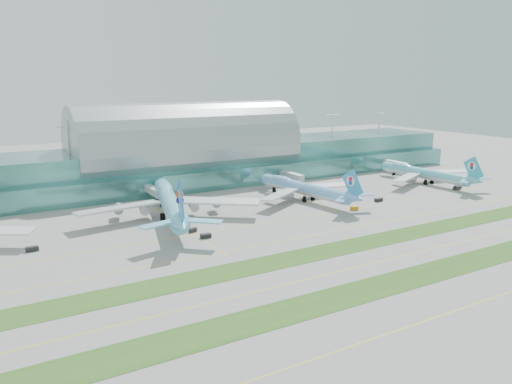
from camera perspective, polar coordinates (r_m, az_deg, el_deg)
ground at (r=166.65m, az=9.66°, el=-6.62°), size 700.00×700.00×0.00m
terminal at (r=271.79m, az=-7.90°, el=4.03°), size 340.00×69.10×36.00m
grass_strip_near at (r=147.80m, az=16.71°, el=-9.53°), size 420.00×12.00×0.08m
grass_strip_far at (r=168.08m, az=9.22°, el=-6.42°), size 420.00×12.00×0.08m
taxiline_a at (r=136.29m, az=22.95°, el=-11.98°), size 420.00×0.35×0.01m
taxiline_b at (r=156.89m, az=12.96°, el=-8.01°), size 420.00×0.35×0.01m
taxiline_c at (r=180.02m, az=5.98°, el=-5.03°), size 420.00×0.35×0.01m
taxiline_d at (r=197.37m, az=2.20°, el=-3.37°), size 420.00×0.35×0.01m
airliner_b at (r=203.29m, az=-9.88°, el=-1.01°), size 71.26×82.32×22.99m
airliner_c at (r=232.78m, az=5.39°, el=0.52°), size 59.02×67.52×18.60m
airliner_d at (r=284.46m, az=18.59°, el=2.12°), size 58.73×66.69×18.36m
gse_b at (r=179.15m, az=-24.23°, el=-5.95°), size 4.03×1.88×1.52m
gse_c at (r=177.73m, az=-5.77°, el=-5.00°), size 3.79×2.27×1.54m
gse_d at (r=184.98m, az=-7.25°, el=-4.33°), size 3.34×2.40×1.54m
gse_e at (r=218.20m, az=11.16°, el=-1.82°), size 3.59×2.68×1.63m
gse_f at (r=236.03m, az=13.84°, el=-0.87°), size 4.11×2.47×1.55m
gse_g at (r=273.06m, az=21.95°, el=0.40°), size 4.33×2.22×1.66m
gse_h at (r=277.14m, az=22.08°, el=0.54°), size 3.97×2.62×1.49m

